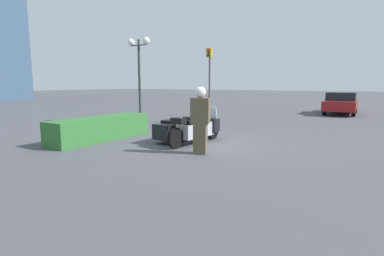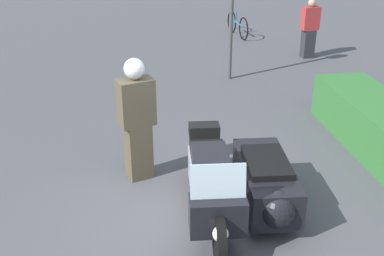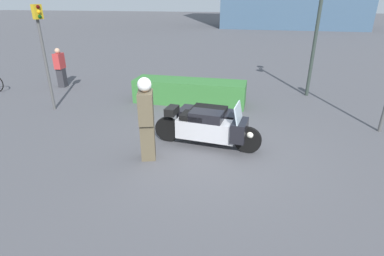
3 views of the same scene
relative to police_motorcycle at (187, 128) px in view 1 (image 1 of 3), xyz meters
name	(u,v)px [view 1 (image 1 of 3)]	position (x,y,z in m)	size (l,w,h in m)	color
ground_plane	(202,144)	(0.02, -0.58, -0.46)	(160.00, 160.00, 0.00)	#4C4C51
police_motorcycle	(187,128)	(0.00, 0.00, 0.00)	(2.61, 1.55, 1.15)	black
officer_rider	(200,119)	(-1.21, -1.24, 0.51)	(0.44, 0.57, 1.84)	brown
hedge_bush_curbside	(101,128)	(-1.23, 2.75, -0.07)	(3.76, 0.99, 0.78)	#337033
twin_lamp_post	(139,59)	(2.80, 4.56, 2.64)	(0.34, 1.29, 4.07)	#2D3833
traffic_light_near	(209,75)	(4.31, 1.56, 1.86)	(0.23, 0.26, 3.55)	#4C4C4C
parked_car_background	(341,102)	(13.20, -3.21, 0.27)	(4.67, 1.95, 1.39)	maroon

